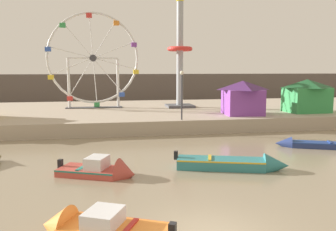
{
  "coord_description": "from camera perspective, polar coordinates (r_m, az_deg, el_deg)",
  "views": [
    {
      "loc": [
        -3.05,
        -10.08,
        5.16
      ],
      "look_at": [
        0.87,
        11.59,
        2.3
      ],
      "focal_mm": 38.35,
      "sensor_mm": 36.0,
      "label": 1
    }
  ],
  "objects": [
    {
      "name": "quay_promenade",
      "position": [
        37.0,
        -5.44,
        0.24
      ],
      "size": [
        110.0,
        18.91,
        1.13
      ],
      "primitive_type": "cube",
      "color": "tan",
      "rests_on": "ground_plane"
    },
    {
      "name": "distant_town_skyline",
      "position": [
        55.34,
        -7.09,
        4.29
      ],
      "size": [
        140.0,
        3.0,
        4.4
      ],
      "primitive_type": "cube",
      "color": "#564C47",
      "rests_on": "ground_plane"
    },
    {
      "name": "motorboat_teal_painted",
      "position": [
        19.07,
        11.22,
        -7.53
      ],
      "size": [
        5.84,
        2.88,
        1.22
      ],
      "rotation": [
        0.0,
        0.0,
        5.98
      ],
      "color": "teal",
      "rests_on": "ground_plane"
    },
    {
      "name": "motorboat_orange_hull",
      "position": [
        11.73,
        -11.86,
        -17.23
      ],
      "size": [
        4.39,
        3.14,
        1.42
      ],
      "rotation": [
        0.0,
        0.0,
        2.69
      ],
      "color": "orange",
      "rests_on": "ground_plane"
    },
    {
      "name": "motorboat_navy_blue",
      "position": [
        25.58,
        21.43,
        -4.27
      ],
      "size": [
        4.94,
        2.73,
        1.0
      ],
      "rotation": [
        0.0,
        0.0,
        2.76
      ],
      "color": "navy",
      "rests_on": "ground_plane"
    },
    {
      "name": "motorboat_faded_red",
      "position": [
        17.83,
        -9.95,
        -8.66
      ],
      "size": [
        4.08,
        2.9,
        1.5
      ],
      "rotation": [
        0.0,
        0.0,
        5.88
      ],
      "color": "#B24238",
      "rests_on": "ground_plane"
    },
    {
      "name": "ferris_wheel_white_frame",
      "position": [
        38.1,
        -11.83,
        8.6
      ],
      "size": [
        9.37,
        1.2,
        9.82
      ],
      "color": "silver",
      "rests_on": "quay_promenade"
    },
    {
      "name": "drop_tower_steel_tower",
      "position": [
        38.21,
        1.89,
        9.04
      ],
      "size": [
        2.8,
        2.8,
        11.7
      ],
      "color": "#999EA3",
      "rests_on": "quay_promenade"
    },
    {
      "name": "carnival_booth_green_kiosk",
      "position": [
        36.1,
        21.18,
        3.05
      ],
      "size": [
        4.11,
        3.29,
        3.09
      ],
      "rotation": [
        0.0,
        0.0,
        0.03
      ],
      "color": "#33934C",
      "rests_on": "quay_promenade"
    },
    {
      "name": "carnival_booth_purple_stall",
      "position": [
        32.58,
        11.79,
        2.91
      ],
      "size": [
        3.73,
        3.8,
        3.01
      ],
      "rotation": [
        0.0,
        0.0,
        -0.08
      ],
      "color": "purple",
      "rests_on": "quay_promenade"
    },
    {
      "name": "promenade_lamp_near",
      "position": [
        28.48,
        2.22,
        4.42
      ],
      "size": [
        0.32,
        0.32,
        3.9
      ],
      "color": "#2D2D33",
      "rests_on": "quay_promenade"
    }
  ]
}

